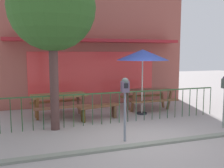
% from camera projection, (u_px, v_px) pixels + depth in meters
% --- Properties ---
extents(ground, '(40.00, 40.00, 0.00)m').
position_uv_depth(ground, '(142.00, 140.00, 6.41)').
color(ground, gray).
extents(pub_storefront, '(8.12, 1.28, 5.64)m').
position_uv_depth(pub_storefront, '(93.00, 37.00, 10.61)').
color(pub_storefront, brown).
rests_on(pub_storefront, ground).
extents(patio_fence_front, '(6.84, 0.04, 0.97)m').
position_uv_depth(patio_fence_front, '(119.00, 102.00, 7.88)').
color(patio_fence_front, '#2A4F29').
rests_on(patio_fence_front, ground).
extents(picnic_table_left, '(1.90, 1.49, 0.79)m').
position_uv_depth(picnic_table_left, '(59.00, 99.00, 8.61)').
color(picnic_table_left, brown).
rests_on(picnic_table_left, ground).
extents(picnic_table_right, '(1.84, 1.41, 0.79)m').
position_uv_depth(picnic_table_right, '(148.00, 94.00, 9.73)').
color(picnic_table_right, brown).
rests_on(picnic_table_right, ground).
extents(patio_umbrella, '(1.81, 1.81, 2.27)m').
position_uv_depth(patio_umbrella, '(143.00, 55.00, 8.84)').
color(patio_umbrella, black).
rests_on(patio_umbrella, ground).
extents(patio_bench, '(1.44, 0.58, 0.48)m').
position_uv_depth(patio_bench, '(99.00, 109.00, 8.27)').
color(patio_bench, brown).
rests_on(patio_bench, ground).
extents(parking_meter_near, '(0.18, 0.17, 1.57)m').
position_uv_depth(parking_meter_near, '(125.00, 92.00, 6.15)').
color(parking_meter_near, slate).
rests_on(parking_meter_near, ground).
extents(street_tree, '(2.35, 2.35, 4.54)m').
position_uv_depth(street_tree, '(52.00, 8.00, 6.85)').
color(street_tree, '#492F2D').
rests_on(street_tree, ground).
extents(curb_edge, '(11.36, 0.20, 0.11)m').
position_uv_depth(curb_edge, '(150.00, 145.00, 6.03)').
color(curb_edge, gray).
rests_on(curb_edge, ground).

